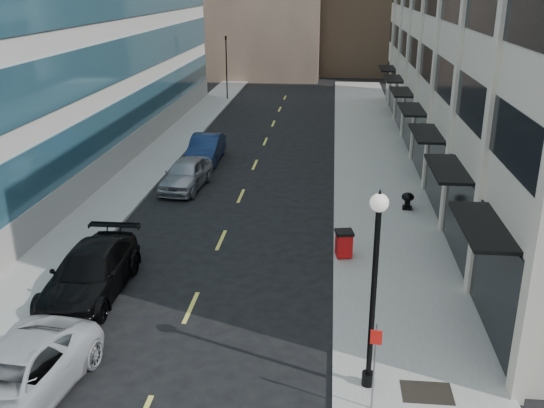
% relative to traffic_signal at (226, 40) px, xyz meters
% --- Properties ---
extents(sidewalk_right, '(5.00, 80.00, 0.15)m').
position_rel_traffic_signal_xyz_m(sidewalk_right, '(13.00, -28.00, -5.64)').
color(sidewalk_right, gray).
rests_on(sidewalk_right, ground).
extents(sidewalk_left, '(3.00, 80.00, 0.15)m').
position_rel_traffic_signal_xyz_m(sidewalk_left, '(-1.00, -28.00, -5.64)').
color(sidewalk_left, gray).
rests_on(sidewalk_left, ground).
extents(grate_far, '(1.40, 1.00, 0.01)m').
position_rel_traffic_signal_xyz_m(grate_far, '(13.10, -44.20, -5.56)').
color(grate_far, black).
rests_on(grate_far, sidewalk_right).
extents(road_centerline, '(0.15, 68.20, 0.01)m').
position_rel_traffic_signal_xyz_m(road_centerline, '(5.50, -31.00, -5.71)').
color(road_centerline, '#D8CC4C').
rests_on(road_centerline, ground).
extents(traffic_signal, '(0.66, 0.66, 6.98)m').
position_rel_traffic_signal_xyz_m(traffic_signal, '(0.00, 0.00, 0.00)').
color(traffic_signal, black).
rests_on(traffic_signal, ground).
extents(car_white_van, '(3.41, 6.17, 1.64)m').
position_rel_traffic_signal_xyz_m(car_white_van, '(1.96, -45.69, -4.90)').
color(car_white_van, silver).
rests_on(car_white_van, ground).
extents(car_black_pickup, '(2.50, 6.04, 1.74)m').
position_rel_traffic_signal_xyz_m(car_black_pickup, '(1.67, -39.39, -4.85)').
color(car_black_pickup, black).
rests_on(car_black_pickup, ground).
extents(car_silver_sedan, '(2.44, 5.08, 1.67)m').
position_rel_traffic_signal_xyz_m(car_silver_sedan, '(2.30, -27.00, -4.88)').
color(car_silver_sedan, '#95999D').
rests_on(car_silver_sedan, ground).
extents(car_blue_sedan, '(1.87, 5.19, 1.70)m').
position_rel_traffic_signal_xyz_m(car_blue_sedan, '(2.30, -21.61, -4.87)').
color(car_blue_sedan, '#122245').
rests_on(car_blue_sedan, ground).
extents(trash_bin, '(0.82, 0.85, 1.15)m').
position_rel_traffic_signal_xyz_m(trash_bin, '(10.90, -35.53, -4.95)').
color(trash_bin, red).
rests_on(trash_bin, sidewalk_right).
extents(lamppost, '(0.48, 0.48, 5.83)m').
position_rel_traffic_signal_xyz_m(lamppost, '(11.49, -44.00, -2.15)').
color(lamppost, black).
rests_on(lamppost, sidewalk_right).
extents(sign_post, '(0.30, 0.08, 2.56)m').
position_rel_traffic_signal_xyz_m(sign_post, '(11.54, -45.01, -3.93)').
color(sign_post, slate).
rests_on(sign_post, sidewalk_right).
extents(urn_planter, '(0.62, 0.62, 0.85)m').
position_rel_traffic_signal_xyz_m(urn_planter, '(14.14, -29.56, -5.05)').
color(urn_planter, black).
rests_on(urn_planter, sidewalk_right).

